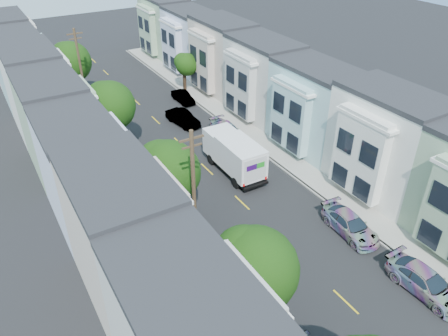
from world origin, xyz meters
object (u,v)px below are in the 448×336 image
object	(u,v)px
tree_far_r	(186,65)
parked_right_c	(228,131)
utility_pole_near	(194,201)
utility_pole_far	(82,76)
tree_b	(254,270)
tree_c	(167,173)
parked_left_d	(153,172)
tree_e	(70,62)
lead_sedan	(183,118)
parked_right_b	(350,225)
tree_d	(109,107)
parked_left_c	(240,276)
parked_right_a	(425,282)
fedex_truck	(234,153)
parked_right_d	(183,97)

from	to	relation	value
tree_far_r	parked_right_c	distance (m)	13.87
utility_pole_near	utility_pole_far	world-z (taller)	same
tree_b	tree_c	world-z (taller)	tree_b
parked_left_d	parked_right_c	bearing A→B (deg)	22.39
tree_e	lead_sedan	bearing A→B (deg)	-54.01
parked_right_b	parked_right_c	xyz separation A→B (m)	(0.00, 17.63, -0.01)
tree_d	parked_left_c	size ratio (longest dim) A/B	1.81
tree_d	utility_pole_far	world-z (taller)	utility_pole_far
lead_sedan	tree_far_r	bearing A→B (deg)	51.04
tree_d	parked_right_c	size ratio (longest dim) A/B	1.53
parked_right_a	tree_c	bearing A→B (deg)	126.50
tree_c	lead_sedan	xyz separation A→B (m)	(8.49, 15.24, -4.13)
tree_d	lead_sedan	world-z (taller)	tree_d
utility_pole_far	lead_sedan	size ratio (longest dim) A/B	2.19
tree_c	lead_sedan	bearing A→B (deg)	60.86
utility_pole_far	tree_c	bearing A→B (deg)	-90.00
tree_c	parked_right_b	distance (m)	14.08
tree_b	tree_far_r	bearing A→B (deg)	69.12
utility_pole_far	lead_sedan	xyz separation A→B (m)	(8.49, -6.54, -4.39)
parked_right_b	tree_b	bearing A→B (deg)	-158.52
tree_c	tree_far_r	world-z (taller)	tree_c
tree_e	tree_c	bearing A→B (deg)	-90.00
parked_left_c	utility_pole_far	bearing A→B (deg)	93.26
tree_d	tree_far_r	size ratio (longest dim) A/B	1.50
tree_d	parked_left_d	size ratio (longest dim) A/B	1.51
fedex_truck	parked_left_d	xyz separation A→B (m)	(-6.87, 2.51, -1.15)
utility_pole_near	parked_left_c	distance (m)	5.77
tree_c	parked_right_d	distance (m)	23.94
tree_far_r	parked_right_a	size ratio (longest dim) A/B	0.97
tree_e	parked_right_a	size ratio (longest dim) A/B	1.47
tree_d	parked_right_d	xyz separation A→B (m)	(11.20, 7.92, -4.38)
utility_pole_far	parked_right_b	xyz separation A→B (m)	(11.20, -29.23, -4.41)
parked_right_a	tree_e	bearing A→B (deg)	103.28
tree_e	tree_far_r	size ratio (longest dim) A/B	1.52
parked_left_c	parked_right_a	distance (m)	11.76
tree_b	parked_left_c	size ratio (longest dim) A/B	1.78
tree_e	tree_far_r	xyz separation A→B (m)	(13.20, -3.31, -1.65)
tree_far_r	lead_sedan	xyz separation A→B (m)	(-4.70, -8.39, -2.72)
utility_pole_near	fedex_truck	distance (m)	12.26
utility_pole_far	parked_right_b	size ratio (longest dim) A/B	2.02
tree_d	fedex_truck	xyz separation A→B (m)	(8.27, -8.58, -3.15)
tree_b	parked_right_c	distance (m)	24.29
tree_e	parked_right_c	size ratio (longest dim) A/B	1.55
parked_right_b	parked_right_c	distance (m)	17.63
fedex_truck	parked_right_b	bearing A→B (deg)	-75.06
fedex_truck	lead_sedan	distance (m)	11.07
tree_c	parked_left_c	world-z (taller)	tree_c
tree_far_r	utility_pole_near	bearing A→B (deg)	-115.35
tree_c	parked_left_c	bearing A→B (deg)	-79.54
tree_far_r	tree_d	bearing A→B (deg)	-140.64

